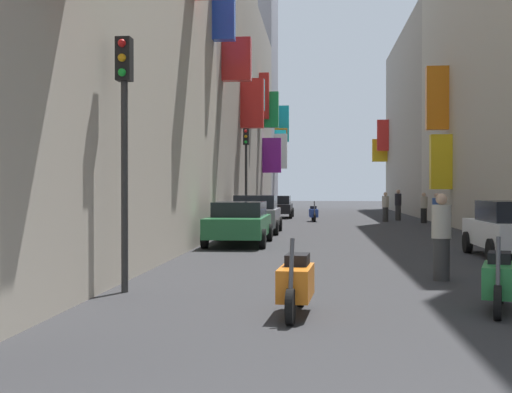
% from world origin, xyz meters
% --- Properties ---
extents(ground_plane, '(140.00, 140.00, 0.00)m').
position_xyz_m(ground_plane, '(0.00, 30.00, 0.00)').
color(ground_plane, '#2D2D30').
extents(building_left_mid_a, '(7.13, 17.07, 20.22)m').
position_xyz_m(building_left_mid_a, '(-7.99, 30.20, 10.11)').
color(building_left_mid_a, gray).
rests_on(building_left_mid_a, ground).
extents(building_left_mid_b, '(7.25, 12.31, 13.18)m').
position_xyz_m(building_left_mid_b, '(-7.99, 44.88, 6.59)').
color(building_left_mid_b, gray).
rests_on(building_left_mid_b, ground).
extents(building_left_mid_c, '(7.19, 8.95, 19.62)m').
position_xyz_m(building_left_mid_c, '(-7.98, 55.52, 9.79)').
color(building_left_mid_c, gray).
rests_on(building_left_mid_c, ground).
extents(building_right_mid_c, '(7.35, 21.28, 13.71)m').
position_xyz_m(building_right_mid_c, '(8.00, 49.37, 6.85)').
color(building_right_mid_c, '#9E9384').
rests_on(building_right_mid_c, ground).
extents(parked_car_green, '(1.94, 4.46, 1.38)m').
position_xyz_m(parked_car_green, '(-3.83, 18.90, 0.74)').
color(parked_car_green, '#236638').
rests_on(parked_car_green, ground).
extents(parked_car_grey, '(2.02, 3.97, 1.54)m').
position_xyz_m(parked_car_grey, '(-3.83, 24.65, 0.80)').
color(parked_car_grey, slate).
rests_on(parked_car_grey, ground).
extents(parked_car_black, '(1.98, 4.18, 1.38)m').
position_xyz_m(parked_car_black, '(-3.82, 39.34, 0.73)').
color(parked_car_black, black).
rests_on(parked_car_black, ground).
extents(scooter_orange, '(0.52, 1.90, 1.13)m').
position_xyz_m(scooter_orange, '(-1.61, 6.89, 0.46)').
color(scooter_orange, orange).
rests_on(scooter_orange, ground).
extents(scooter_green, '(0.75, 1.89, 1.13)m').
position_xyz_m(scooter_green, '(1.35, 7.46, 0.46)').
color(scooter_green, '#287F3D').
rests_on(scooter_green, ground).
extents(scooter_blue, '(0.53, 1.85, 1.13)m').
position_xyz_m(scooter_blue, '(-1.52, 34.67, 0.46)').
color(scooter_blue, '#2D4CAD').
rests_on(scooter_blue, ground).
extents(pedestrian_crossing, '(0.50, 0.50, 1.77)m').
position_xyz_m(pedestrian_crossing, '(3.31, 36.31, 0.89)').
color(pedestrian_crossing, '#2D2D2D').
rests_on(pedestrian_crossing, ground).
extents(pedestrian_near_left, '(0.48, 0.48, 1.71)m').
position_xyz_m(pedestrian_near_left, '(1.11, 10.74, 0.85)').
color(pedestrian_near_left, '#343434').
rests_on(pedestrian_near_left, ground).
extents(pedestrian_near_right, '(0.47, 0.47, 1.64)m').
position_xyz_m(pedestrian_near_right, '(3.68, 25.96, 0.81)').
color(pedestrian_near_right, '#333333').
rests_on(pedestrian_near_right, ground).
extents(pedestrian_mid_street, '(0.53, 0.53, 1.62)m').
position_xyz_m(pedestrian_mid_street, '(4.32, 33.46, 0.80)').
color(pedestrian_mid_street, black).
rests_on(pedestrian_mid_street, ground).
extents(pedestrian_far_away, '(0.49, 0.49, 1.63)m').
position_xyz_m(pedestrian_far_away, '(2.44, 34.78, 0.81)').
color(pedestrian_far_away, '#2B2B2B').
rests_on(pedestrian_far_away, ground).
extents(traffic_light_near_corner, '(0.26, 0.34, 4.59)m').
position_xyz_m(traffic_light_near_corner, '(-4.58, 27.96, 3.10)').
color(traffic_light_near_corner, '#2D2D2D').
rests_on(traffic_light_near_corner, ground).
extents(traffic_light_far_corner, '(0.26, 0.34, 4.42)m').
position_xyz_m(traffic_light_far_corner, '(-4.64, 8.71, 3.00)').
color(traffic_light_far_corner, '#2D2D2D').
rests_on(traffic_light_far_corner, ground).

